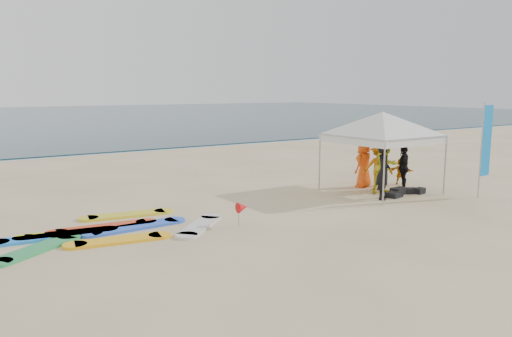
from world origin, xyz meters
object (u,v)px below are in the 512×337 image
Objects in this scene: person_orange_a at (378,167)px; person_black_b at (403,168)px; person_black_a at (383,171)px; person_orange_b at (364,164)px; canopy_tent at (383,112)px; feather_flag at (486,142)px; person_seated at (401,171)px; surfboard_spread at (106,231)px; person_yellow at (386,166)px; marker_pennant at (243,207)px.

person_orange_a is 0.87m from person_black_b.
person_black_a is 1.88m from person_black_b.
canopy_tent is at bearing 65.49° from person_orange_b.
person_orange_a is 3.53m from feather_flag.
person_black_b is at bearing 177.76° from person_orange_a.
person_seated is 0.32× the size of feather_flag.
canopy_tent is 9.76m from surfboard_spread.
person_black_b is at bearing 10.86° from person_yellow.
person_orange_a is at bearing 9.62° from person_black_a.
feather_flag is at bearing -13.14° from surfboard_spread.
person_black_a is at bearing 152.32° from feather_flag.
person_black_a is 1.06× the size of person_orange_b.
person_black_a reaches higher than person_orange_b.
person_orange_b is at bearing 121.23° from feather_flag.
canopy_tent is at bearing 132.15° from feather_flag.
person_yellow is 2.95× the size of marker_pennant.
person_seated is at bearing 32.07° from person_yellow.
canopy_tent is 6.53× the size of marker_pennant.
person_seated is 1.54× the size of marker_pennant.
person_yellow is at bearing 7.84° from marker_pennant.
person_orange_a is at bearing 123.95° from feather_flag.
canopy_tent reaches higher than surfboard_spread.
person_black_b is at bearing -17.90° from person_black_a.
surfboard_spread is (-9.37, 0.52, -0.91)m from person_yellow.
person_black_a reaches higher than surfboard_spread.
canopy_tent reaches higher than person_seated.
person_black_a is 0.59× the size of feather_flag.
person_yellow is 1.17× the size of person_orange_a.
person_orange_b is at bearing 17.65° from marker_pennant.
person_black_a is 2.83× the size of marker_pennant.
feather_flag is (2.04, -3.36, 0.96)m from person_orange_b.
person_black_a is 2.17m from canopy_tent.
canopy_tent reaches higher than person_black_a.
person_seated is (1.38, 0.15, -0.31)m from person_orange_a.
person_black_a is at bearing 2.63° from marker_pennant.
person_orange_a is (1.10, 1.24, -0.10)m from person_black_a.
surfboard_spread is (-8.57, 1.13, -0.87)m from person_black_a.
person_black_b is 2.17m from canopy_tent.
person_black_b is (0.66, -0.57, -0.01)m from person_orange_a.
feather_flag is at bearing -37.54° from person_yellow.
person_black_a is 5.48m from marker_pennant.
canopy_tent reaches higher than person_black_b.
canopy_tent is at bearing 9.97° from marker_pennant.
person_black_b is at bearing 118.89° from feather_flag.
person_seated is (1.68, 0.78, -0.45)m from person_yellow.
person_yellow is at bearing -28.45° from person_black_b.
person_orange_b is 0.55× the size of feather_flag.
canopy_tent reaches higher than person_orange_b.
feather_flag is at bearing -8.87° from marker_pennant.
person_black_a is 1.66m from person_orange_a.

